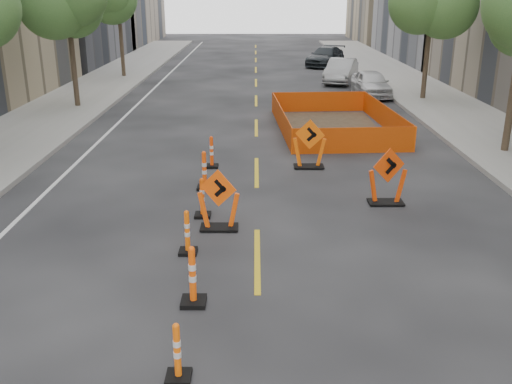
{
  "coord_description": "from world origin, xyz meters",
  "views": [
    {
      "loc": [
        -0.04,
        -6.64,
        5.23
      ],
      "look_at": [
        -0.03,
        5.04,
        1.1
      ],
      "focal_mm": 40.0,
      "sensor_mm": 36.0,
      "label": 1
    }
  ],
  "objects_px": {
    "channelizer_3": "(192,276)",
    "chevron_sign_left": "(219,200)",
    "channelizer_2": "(177,352)",
    "parked_car_mid": "(341,71)",
    "chevron_sign_right": "(388,176)",
    "parked_car_near": "(371,83)",
    "chevron_sign_center": "(310,144)",
    "channelizer_7": "(212,152)",
    "channelizer_4": "(187,232)",
    "parked_car_far": "(326,57)",
    "channelizer_6": "(204,170)",
    "channelizer_5": "(202,198)"
  },
  "relations": [
    {
      "from": "channelizer_6",
      "to": "channelizer_4",
      "type": "bearing_deg",
      "value": -90.14
    },
    {
      "from": "channelizer_3",
      "to": "chevron_sign_center",
      "type": "distance_m",
      "value": 8.69
    },
    {
      "from": "parked_car_near",
      "to": "chevron_sign_left",
      "type": "bearing_deg",
      "value": -113.73
    },
    {
      "from": "channelizer_2",
      "to": "parked_car_mid",
      "type": "distance_m",
      "value": 28.56
    },
    {
      "from": "chevron_sign_center",
      "to": "parked_car_near",
      "type": "height_order",
      "value": "chevron_sign_center"
    },
    {
      "from": "channelizer_4",
      "to": "chevron_sign_right",
      "type": "height_order",
      "value": "chevron_sign_right"
    },
    {
      "from": "channelizer_2",
      "to": "channelizer_5",
      "type": "xyz_separation_m",
      "value": [
        -0.19,
        6.21,
        0.04
      ]
    },
    {
      "from": "chevron_sign_right",
      "to": "parked_car_near",
      "type": "height_order",
      "value": "chevron_sign_right"
    },
    {
      "from": "channelizer_2",
      "to": "parked_car_mid",
      "type": "relative_size",
      "value": 0.21
    },
    {
      "from": "parked_car_mid",
      "to": "parked_car_far",
      "type": "height_order",
      "value": "parked_car_mid"
    },
    {
      "from": "channelizer_3",
      "to": "chevron_sign_right",
      "type": "xyz_separation_m",
      "value": [
        4.49,
        5.02,
        0.2
      ]
    },
    {
      "from": "parked_car_near",
      "to": "channelizer_7",
      "type": "bearing_deg",
      "value": -122.57
    },
    {
      "from": "chevron_sign_left",
      "to": "channelizer_3",
      "type": "bearing_deg",
      "value": -74.43
    },
    {
      "from": "channelizer_2",
      "to": "parked_car_far",
      "type": "distance_m",
      "value": 36.52
    },
    {
      "from": "channelizer_4",
      "to": "chevron_sign_right",
      "type": "relative_size",
      "value": 0.64
    },
    {
      "from": "channelizer_7",
      "to": "chevron_sign_center",
      "type": "bearing_deg",
      "value": -0.95
    },
    {
      "from": "channelizer_5",
      "to": "chevron_sign_left",
      "type": "distance_m",
      "value": 0.93
    },
    {
      "from": "parked_car_near",
      "to": "parked_car_mid",
      "type": "bearing_deg",
      "value": 98.35
    },
    {
      "from": "channelizer_5",
      "to": "parked_car_near",
      "type": "relative_size",
      "value": 0.25
    },
    {
      "from": "channelizer_4",
      "to": "chevron_sign_left",
      "type": "distance_m",
      "value": 1.44
    },
    {
      "from": "channelizer_3",
      "to": "chevron_sign_left",
      "type": "height_order",
      "value": "chevron_sign_left"
    },
    {
      "from": "channelizer_7",
      "to": "chevron_sign_left",
      "type": "xyz_separation_m",
      "value": [
        0.52,
        -4.92,
        0.23
      ]
    },
    {
      "from": "chevron_sign_right",
      "to": "parked_car_mid",
      "type": "height_order",
      "value": "chevron_sign_right"
    },
    {
      "from": "channelizer_5",
      "to": "chevron_sign_left",
      "type": "relative_size",
      "value": 0.68
    },
    {
      "from": "channelizer_3",
      "to": "parked_car_far",
      "type": "xyz_separation_m",
      "value": [
        6.27,
        33.91,
        0.13
      ]
    },
    {
      "from": "channelizer_3",
      "to": "parked_car_near",
      "type": "height_order",
      "value": "parked_car_near"
    },
    {
      "from": "chevron_sign_center",
      "to": "chevron_sign_right",
      "type": "distance_m",
      "value": 3.64
    },
    {
      "from": "channelizer_7",
      "to": "parked_car_near",
      "type": "distance_m",
      "value": 14.79
    },
    {
      "from": "parked_car_mid",
      "to": "channelizer_6",
      "type": "bearing_deg",
      "value": -91.04
    },
    {
      "from": "channelizer_2",
      "to": "chevron_sign_right",
      "type": "bearing_deg",
      "value": 57.68
    },
    {
      "from": "channelizer_6",
      "to": "chevron_sign_center",
      "type": "xyz_separation_m",
      "value": [
        3.09,
        2.02,
        0.23
      ]
    },
    {
      "from": "chevron_sign_right",
      "to": "parked_car_near",
      "type": "bearing_deg",
      "value": 59.86
    },
    {
      "from": "channelizer_3",
      "to": "channelizer_6",
      "type": "distance_m",
      "value": 6.22
    },
    {
      "from": "chevron_sign_right",
      "to": "channelizer_5",
      "type": "bearing_deg",
      "value": 169.96
    },
    {
      "from": "channelizer_2",
      "to": "channelizer_3",
      "type": "bearing_deg",
      "value": 89.93
    },
    {
      "from": "channelizer_2",
      "to": "parked_car_mid",
      "type": "bearing_deg",
      "value": 77.35
    },
    {
      "from": "chevron_sign_center",
      "to": "parked_car_mid",
      "type": "height_order",
      "value": "chevron_sign_center"
    },
    {
      "from": "channelizer_5",
      "to": "channelizer_4",
      "type": "bearing_deg",
      "value": -93.61
    },
    {
      "from": "chevron_sign_left",
      "to": "chevron_sign_center",
      "type": "relative_size",
      "value": 0.94
    },
    {
      "from": "channelizer_4",
      "to": "channelizer_2",
      "type": "bearing_deg",
      "value": -85.51
    },
    {
      "from": "channelizer_2",
      "to": "chevron_sign_left",
      "type": "xyz_separation_m",
      "value": [
        0.26,
        5.43,
        0.27
      ]
    },
    {
      "from": "channelizer_3",
      "to": "chevron_sign_left",
      "type": "bearing_deg",
      "value": 85.66
    },
    {
      "from": "channelizer_2",
      "to": "channelizer_7",
      "type": "relative_size",
      "value": 0.91
    },
    {
      "from": "channelizer_5",
      "to": "chevron_sign_right",
      "type": "height_order",
      "value": "chevron_sign_right"
    },
    {
      "from": "channelizer_6",
      "to": "parked_car_mid",
      "type": "height_order",
      "value": "parked_car_mid"
    },
    {
      "from": "channelizer_3",
      "to": "parked_car_far",
      "type": "height_order",
      "value": "parked_car_far"
    },
    {
      "from": "channelizer_2",
      "to": "chevron_sign_center",
      "type": "height_order",
      "value": "chevron_sign_center"
    },
    {
      "from": "channelizer_4",
      "to": "parked_car_mid",
      "type": "bearing_deg",
      "value": 74.5
    },
    {
      "from": "parked_car_mid",
      "to": "chevron_sign_left",
      "type": "bearing_deg",
      "value": -87.46
    },
    {
      "from": "channelizer_6",
      "to": "chevron_sign_center",
      "type": "bearing_deg",
      "value": 33.19
    }
  ]
}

